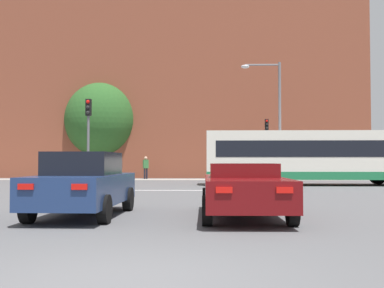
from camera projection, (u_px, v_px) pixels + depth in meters
name	position (u px, v px, depth m)	size (l,w,h in m)	color
ground_plane	(123.00, 282.00, 5.43)	(400.00, 400.00, 0.00)	#545456
stop_line_strip	(187.00, 190.00, 22.37)	(7.51, 0.30, 0.01)	silver
far_pavement	(195.00, 179.00, 35.64)	(68.35, 2.50, 0.01)	#A09B91
brick_civic_building	(163.00, 66.00, 46.78)	(35.37, 16.58, 23.43)	brown
car_saloon_left	(84.00, 184.00, 11.86)	(1.98, 4.57, 1.58)	navy
car_roadster_right	(244.00, 189.00, 11.60)	(2.04, 4.89, 1.31)	#600C0F
bus_crossing_lead	(316.00, 156.00, 27.19)	(12.45, 2.77, 3.04)	silver
traffic_light_far_right	(267.00, 139.00, 35.21)	(0.26, 0.31, 4.45)	slate
traffic_light_near_left	(88.00, 129.00, 22.83)	(0.26, 0.31, 4.32)	slate
street_lamp_junction	(273.00, 109.00, 28.52)	(2.37, 0.36, 7.26)	slate
pedestrian_waiting	(119.00, 166.00, 36.35)	(0.45, 0.33, 1.70)	black
pedestrian_walking_east	(320.00, 167.00, 34.64)	(0.46, 0.38, 1.65)	#333851
pedestrian_walking_west	(146.00, 166.00, 36.65)	(0.45, 0.36, 1.72)	black
tree_by_building	(101.00, 120.00, 39.47)	(5.82, 5.82, 7.81)	#4C3823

